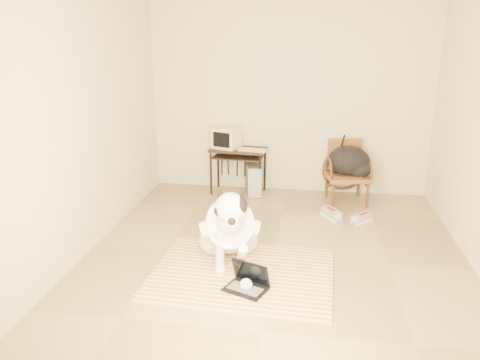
% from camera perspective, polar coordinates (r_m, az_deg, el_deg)
% --- Properties ---
extents(floor, '(4.50, 4.50, 0.00)m').
position_cam_1_polar(floor, '(5.04, 4.23, -9.27)').
color(floor, '#8D7D56').
rests_on(floor, ground).
extents(wall_back, '(4.50, 0.00, 4.50)m').
position_cam_1_polar(wall_back, '(6.81, 6.00, 9.73)').
color(wall_back, beige).
rests_on(wall_back, floor).
extents(wall_front, '(4.50, 0.00, 4.50)m').
position_cam_1_polar(wall_front, '(2.44, 0.78, -4.78)').
color(wall_front, beige).
rests_on(wall_front, floor).
extents(wall_left, '(0.00, 4.50, 4.50)m').
position_cam_1_polar(wall_left, '(5.13, -18.43, 6.31)').
color(wall_left, beige).
rests_on(wall_left, floor).
extents(rug, '(1.81, 1.42, 0.02)m').
position_cam_1_polar(rug, '(4.68, 0.26, -11.32)').
color(rug, orange).
rests_on(rug, floor).
extents(dog, '(0.65, 1.24, 0.94)m').
position_cam_1_polar(dog, '(4.75, -1.30, -6.00)').
color(dog, silver).
rests_on(dog, rug).
extents(laptop, '(0.45, 0.39, 0.26)m').
position_cam_1_polar(laptop, '(4.39, 0.94, -12.34)').
color(laptop, black).
rests_on(laptop, rug).
extents(computer_desk, '(0.83, 0.51, 0.66)m').
position_cam_1_polar(computer_desk, '(6.77, -0.23, 3.04)').
color(computer_desk, black).
rests_on(computer_desk, floor).
extents(crt_monitor, '(0.42, 0.41, 0.30)m').
position_cam_1_polar(crt_monitor, '(6.78, -1.62, 5.18)').
color(crt_monitor, beige).
rests_on(crt_monitor, computer_desk).
extents(desk_keyboard, '(0.42, 0.20, 0.03)m').
position_cam_1_polar(desk_keyboard, '(6.64, 1.54, 3.68)').
color(desk_keyboard, beige).
rests_on(desk_keyboard, computer_desk).
extents(pc_tower, '(0.29, 0.51, 0.44)m').
position_cam_1_polar(pc_tower, '(6.83, 1.65, 0.13)').
color(pc_tower, '#4D4D50').
rests_on(pc_tower, floor).
extents(rattan_chair, '(0.64, 0.62, 0.84)m').
position_cam_1_polar(rattan_chair, '(6.64, 12.86, 1.01)').
color(rattan_chair, brown).
rests_on(rattan_chair, floor).
extents(backpack, '(0.59, 0.47, 0.42)m').
position_cam_1_polar(backpack, '(6.53, 13.30, 2.10)').
color(backpack, black).
rests_on(backpack, rattan_chair).
extents(sneaker_left, '(0.27, 0.35, 0.12)m').
position_cam_1_polar(sneaker_left, '(6.10, 11.08, -4.08)').
color(sneaker_left, white).
rests_on(sneaker_left, floor).
extents(sneaker_right, '(0.29, 0.29, 0.10)m').
position_cam_1_polar(sneaker_right, '(6.07, 14.66, -4.53)').
color(sneaker_right, white).
rests_on(sneaker_right, floor).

